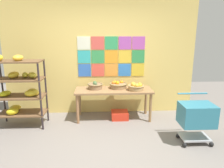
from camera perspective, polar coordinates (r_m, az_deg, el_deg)
ground at (r=3.52m, az=-3.04°, el=-18.80°), size 9.72×9.72×0.00m
back_wall_with_art at (r=4.88m, az=-3.17°, el=8.12°), size 4.42×0.07×2.82m
banana_shelf_unit at (r=4.62m, az=-24.16°, el=-0.97°), size 0.96×0.51×1.50m
display_table at (r=4.62m, az=0.46°, el=-2.48°), size 1.68×0.59×0.68m
fruit_basket_back_left at (r=4.54m, az=6.59°, el=-0.77°), size 0.36×0.36×0.18m
fruit_basket_centre at (r=4.63m, az=-4.59°, el=-0.43°), size 0.33×0.33×0.17m
fruit_basket_back_right at (r=4.69m, az=1.68°, el=-0.29°), size 0.39×0.39×0.16m
produce_crate_under_table at (r=4.76m, az=2.13°, el=-8.48°), size 0.37×0.31×0.17m
shopping_cart at (r=3.93m, az=22.10°, el=-8.14°), size 0.57×0.46×0.85m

